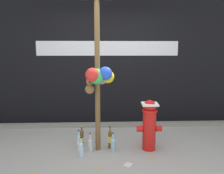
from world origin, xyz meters
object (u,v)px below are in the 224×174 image
Objects in this scene: memorial_post at (99,63)px; bottle_5 at (81,149)px; bottle_0 at (113,144)px; bottle_4 at (90,144)px; bottle_2 at (110,139)px; bottle_6 at (79,142)px; bottle_3 at (96,135)px; bottle_1 at (82,138)px; fire_hydrant at (149,124)px.

memorial_post is 1.34m from bottle_5.
bottle_0 reaches higher than bottle_4.
memorial_post is 8.72× the size of bottle_0.
bottle_2 is 1.13× the size of bottle_6.
bottle_2 is 0.54m from bottle_5.
bottle_4 is (-0.09, -0.33, -0.04)m from bottle_3.
bottle_2 is at bearing 27.27° from memorial_post.
bottle_4 is at bearing -170.81° from memorial_post.
fire_hydrant is at bearing -11.07° from bottle_1.
bottle_1 is at bearing 168.93° from fire_hydrant.
bottle_0 is 0.14m from bottle_2.
fire_hydrant is 1.18m from bottle_6.
bottle_0 is at bearing -8.12° from bottle_6.
fire_hydrant is 2.72× the size of bottle_4.
bottle_5 is at bearing -142.26° from memorial_post.
bottle_4 is 0.98× the size of bottle_5.
memorial_post is at bearing -178.96° from fire_hydrant.
bottle_6 is at bearing 178.62° from fire_hydrant.
bottle_0 is 0.87× the size of bottle_3.
memorial_post reaches higher than bottle_1.
bottle_4 is at bearing -105.00° from bottle_3.
bottle_0 is 0.56m from bottle_6.
bottle_3 is at bearing 17.21° from bottle_1.
memorial_post reaches higher than bottle_3.
fire_hydrant is at bearing -6.74° from bottle_2.
fire_hydrant is 2.67× the size of bottle_0.
bottle_2 reaches higher than bottle_0.
fire_hydrant is 0.70m from bottle_2.
bottle_0 is at bearing -70.76° from bottle_2.
bottle_4 is 0.23m from bottle_5.
fire_hydrant is 0.95m from bottle_3.
bottle_6 is (-0.33, 0.04, -1.28)m from memorial_post.
bottle_4 is (-0.32, -0.11, -0.04)m from bottle_2.
bottle_2 is (0.17, 0.09, -1.26)m from memorial_post.
bottle_1 is 0.30m from bottle_4.
memorial_post is at bearing -37.48° from bottle_1.
bottle_3 reaches higher than bottle_1.
bottle_2 is 1.04× the size of bottle_3.
fire_hydrant is at bearing 4.97° from bottle_0.
bottle_1 is 1.09× the size of bottle_5.
bottle_6 is at bearing -136.34° from bottle_3.
memorial_post reaches higher than bottle_5.
bottle_3 is (-0.06, 0.31, -1.26)m from memorial_post.
fire_hydrant reaches higher than bottle_2.
memorial_post is 8.68× the size of bottle_5.
bottle_1 is at bearing 142.52° from memorial_post.
bottle_5 reaches higher than bottle_4.
memorial_post reaches higher than bottle_2.
bottle_5 is (0.03, -0.44, -0.01)m from bottle_1.
bottle_1 reaches higher than bottle_4.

